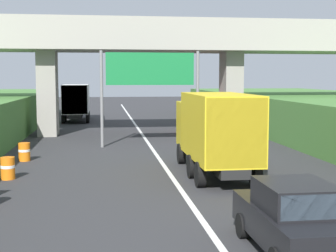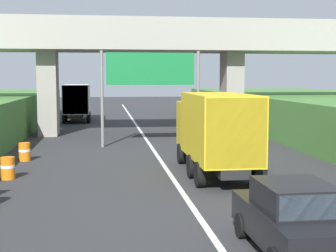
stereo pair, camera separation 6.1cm
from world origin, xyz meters
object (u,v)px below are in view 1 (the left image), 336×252
Objects in this scene: overhead_highway_sign at (150,76)px; car_black at (294,218)px; truck_yellow at (215,129)px; construction_barrel_3 at (24,152)px; construction_barrel_2 at (8,168)px; truck_white at (77,101)px; car_red at (204,120)px.

overhead_highway_sign reaches higher than car_black.
truck_yellow reaches higher than car_black.
overhead_highway_sign is 8.76m from construction_barrel_3.
overhead_highway_sign is 11.55m from construction_barrel_2.
truck_white reaches higher than car_red.
truck_white is 8.11× the size of construction_barrel_2.
overhead_highway_sign is at bearing 52.65° from construction_barrel_2.
truck_yellow is at bearing -28.15° from construction_barrel_3.
truck_white reaches higher than construction_barrel_3.
car_red is at bearing -46.07° from truck_white.
car_red is at bearing 45.53° from construction_barrel_3.
car_black is (6.77, -36.05, -1.08)m from truck_white.
construction_barrel_2 is at bearing -93.03° from truck_white.
car_black reaches higher than construction_barrel_3.
car_black is at bearing -79.36° from truck_white.
construction_barrel_3 is (-8.51, 4.55, -1.47)m from truck_yellow.
construction_barrel_3 is (-0.02, 4.39, 0.00)m from construction_barrel_2.
truck_yellow is 8.61m from construction_barrel_2.
truck_yellow is 9.76m from construction_barrel_3.
construction_barrel_3 is at bearing 90.29° from construction_barrel_2.
overhead_highway_sign is at bearing -123.04° from car_red.
overhead_highway_sign reaches higher than truck_white.
construction_barrel_2 is at bearing 178.94° from truck_yellow.
construction_barrel_2 is 1.00× the size of construction_barrel_3.
overhead_highway_sign reaches higher than car_red.
construction_barrel_2 is at bearing -127.35° from overhead_highway_sign.
truck_white is 36.69m from car_black.
construction_barrel_3 is (-11.44, -11.66, -0.40)m from car_red.
overhead_highway_sign is 1.43× the size of car_black.
car_red is 16.34m from construction_barrel_3.
car_black is (1.54, -18.28, -3.34)m from overhead_highway_sign.
car_black is 16.22m from construction_barrel_3.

